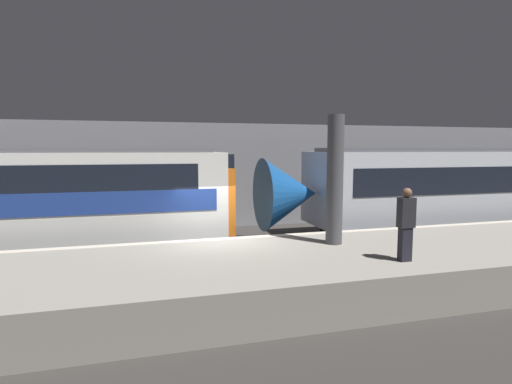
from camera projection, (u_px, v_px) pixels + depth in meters
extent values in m
plane|color=#33302D|center=(220.00, 271.00, 12.23)|extent=(120.00, 120.00, 0.00)
cube|color=gray|center=(237.00, 278.00, 9.93)|extent=(40.00, 4.67, 1.03)
cube|color=beige|center=(221.00, 239.00, 11.97)|extent=(40.00, 0.30, 0.01)
cube|color=gray|center=(193.00, 176.00, 18.51)|extent=(50.00, 0.15, 4.92)
cylinder|color=#47474C|center=(335.00, 180.00, 11.22)|extent=(0.47, 0.47, 3.64)
cube|color=black|center=(509.00, 223.00, 18.45)|extent=(17.86, 2.52, 0.67)
cube|color=silver|center=(512.00, 184.00, 18.25)|extent=(19.42, 3.08, 2.93)
cone|color=#195199|center=(289.00, 194.00, 15.41)|extent=(2.20, 2.79, 2.79)
sphere|color=#F2EFCC|center=(266.00, 206.00, 15.21)|extent=(0.20, 0.20, 0.20)
cube|color=orange|center=(223.00, 198.00, 14.74)|extent=(0.25, 3.01, 2.35)
cube|color=black|center=(223.00, 167.00, 14.61)|extent=(0.25, 2.71, 0.94)
sphere|color=#EA4C42|center=(232.00, 212.00, 14.16)|extent=(0.18, 0.18, 0.18)
sphere|color=#EA4C42|center=(224.00, 207.00, 15.49)|extent=(0.18, 0.18, 0.18)
cube|color=black|center=(405.00, 244.00, 9.59)|extent=(0.28, 0.20, 0.82)
cube|color=#232328|center=(406.00, 213.00, 9.51)|extent=(0.38, 0.24, 0.72)
sphere|color=brown|center=(407.00, 193.00, 9.46)|extent=(0.23, 0.23, 0.23)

